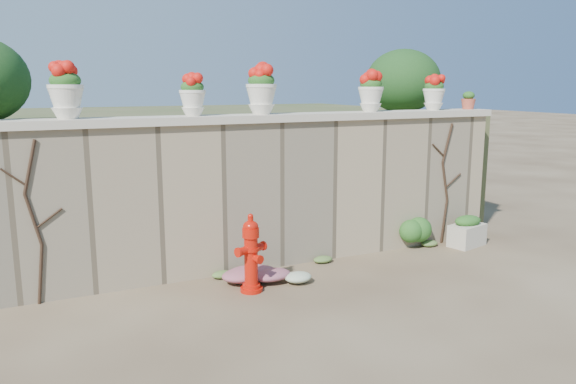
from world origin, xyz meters
TOP-DOWN VIEW (x-y plane):
  - ground at (0.00, 0.00)m, footprint 80.00×80.00m
  - stone_wall at (0.00, 1.80)m, footprint 8.00×0.40m
  - wall_cap at (0.00, 1.80)m, footprint 8.10×0.52m
  - raised_fill at (0.00, 5.00)m, footprint 9.00×6.00m
  - back_shrub_right at (3.40, 3.00)m, footprint 1.30×1.30m
  - vine_left at (-2.67, 1.58)m, footprint 0.60×0.04m
  - vine_right at (3.23, 1.58)m, footprint 0.60×0.04m
  - fire_hydrant at (-0.33, 0.90)m, footprint 0.42×0.30m
  - planter_box at (3.46, 1.29)m, footprint 0.65×0.48m
  - green_shrub at (2.63, 1.55)m, footprint 0.67×0.61m
  - magenta_clump at (-0.18, 1.14)m, footprint 0.95×0.63m
  - white_flowers at (0.26, 0.92)m, footprint 0.53×0.43m
  - urn_pot_1 at (-2.23, 1.80)m, footprint 0.40×0.40m
  - urn_pot_2 at (-0.74, 1.80)m, footprint 0.33×0.33m
  - urn_pot_3 at (0.20, 1.80)m, footprint 0.41×0.41m
  - urn_pot_4 at (1.93, 1.80)m, footprint 0.37×0.37m
  - urn_pot_5 at (3.09, 1.80)m, footprint 0.34×0.34m
  - terracotta_pot at (3.80, 1.80)m, footprint 0.23×0.23m

SIDE VIEW (x-z plane):
  - ground at x=0.00m, z-range 0.00..0.00m
  - white_flowers at x=0.26m, z-range 0.00..0.19m
  - magenta_clump at x=-0.18m, z-range 0.00..0.25m
  - planter_box at x=3.46m, z-range -0.02..0.47m
  - green_shrub at x=2.63m, z-range 0.00..0.64m
  - fire_hydrant at x=-0.33m, z-range 0.00..0.97m
  - vine_left at x=-2.67m, z-range 0.04..1.94m
  - vine_right at x=3.23m, z-range 0.04..1.94m
  - stone_wall at x=0.00m, z-range 0.00..2.00m
  - raised_fill at x=0.00m, z-range 0.00..2.00m
  - wall_cap at x=0.00m, z-range 2.00..2.10m
  - terracotta_pot at x=3.80m, z-range 2.09..2.36m
  - urn_pot_2 at x=-0.74m, z-range 2.10..2.62m
  - urn_pot_5 at x=3.09m, z-range 2.10..2.63m
  - urn_pot_4 at x=1.93m, z-range 2.10..2.68m
  - urn_pot_1 at x=-2.23m, z-range 2.10..2.73m
  - urn_pot_3 at x=0.20m, z-range 2.10..2.74m
  - back_shrub_right at x=3.40m, z-range 2.00..3.10m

